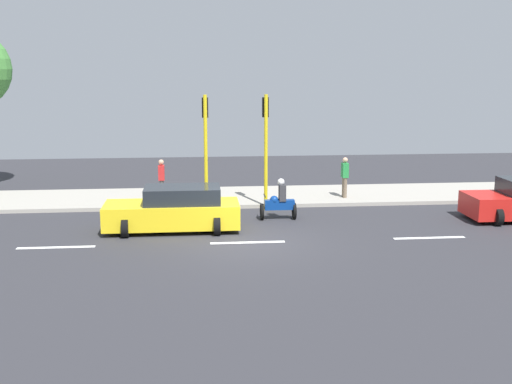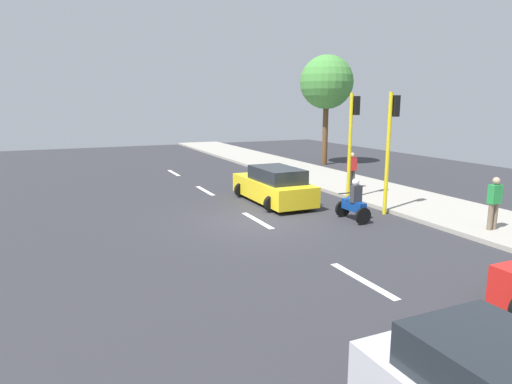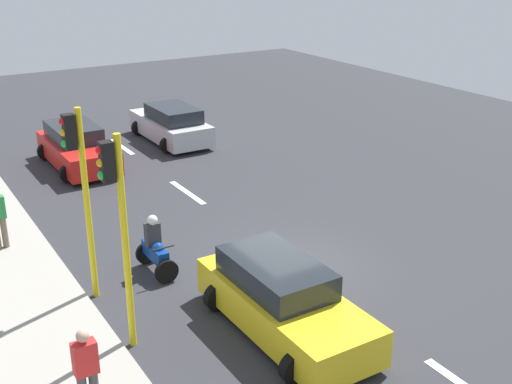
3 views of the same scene
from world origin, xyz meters
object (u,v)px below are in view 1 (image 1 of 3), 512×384
object	(u,v)px
traffic_light_corner	(266,135)
pedestrian_by_tree	(345,176)
motorcycle	(279,202)
pedestrian_near_signal	(162,178)
traffic_light_midblock	(205,136)
car_yellow_cab	(174,210)

from	to	relation	value
traffic_light_corner	pedestrian_by_tree	bearing A→B (deg)	-69.83
motorcycle	traffic_light_corner	world-z (taller)	traffic_light_corner
pedestrian_by_tree	traffic_light_corner	xyz separation A→B (m)	(-1.27, 3.47, 1.87)
motorcycle	pedestrian_near_signal	xyz separation A→B (m)	(3.13, 4.42, 0.42)
pedestrian_near_signal	traffic_light_midblock	world-z (taller)	traffic_light_midblock
car_yellow_cab	pedestrian_by_tree	distance (m)	8.17
pedestrian_near_signal	pedestrian_by_tree	distance (m)	7.58
traffic_light_midblock	pedestrian_near_signal	bearing A→B (deg)	52.49
car_yellow_cab	motorcycle	bearing A→B (deg)	-71.64
pedestrian_by_tree	traffic_light_midblock	bearing A→B (deg)	102.41
pedestrian_near_signal	pedestrian_by_tree	xyz separation A→B (m)	(-0.10, -7.58, 0.00)
traffic_light_midblock	traffic_light_corner	bearing A→B (deg)	-90.00
traffic_light_midblock	motorcycle	bearing A→B (deg)	-123.75
pedestrian_by_tree	traffic_light_midblock	world-z (taller)	traffic_light_midblock
pedestrian_near_signal	traffic_light_midblock	bearing A→B (deg)	-127.51
car_yellow_cab	traffic_light_corner	size ratio (longest dim) A/B	1.02
car_yellow_cab	pedestrian_near_signal	bearing A→B (deg)	8.31
car_yellow_cab	traffic_light_corner	world-z (taller)	traffic_light_corner
motorcycle	traffic_light_corner	distance (m)	2.90
car_yellow_cab	motorcycle	size ratio (longest dim) A/B	3.00
car_yellow_cab	traffic_light_midblock	world-z (taller)	traffic_light_midblock
motorcycle	pedestrian_near_signal	world-z (taller)	pedestrian_near_signal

